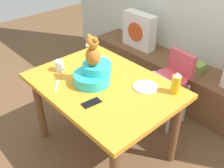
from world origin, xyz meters
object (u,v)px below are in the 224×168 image
Objects in this scene: book_stack at (195,66)px; dinner_plate_far at (146,87)px; dining_table at (103,94)px; teddy_bear at (93,52)px; dinner_plate_near at (99,61)px; cell_phone at (91,103)px; coffee_mug at (60,66)px; pillow_floral_left at (139,31)px; infant_seat_teal at (94,74)px; ketchup_bottle at (176,83)px; highchair at (171,80)px.

book_stack is 1.01m from dinner_plate_far.
teddy_bear is (-0.07, -0.04, 0.39)m from dining_table.
teddy_bear is 0.44m from dinner_plate_near.
dining_table is (-0.15, -1.19, 0.12)m from book_stack.
dining_table is 8.53× the size of cell_phone.
coffee_mug is at bearing -162.91° from teddy_bear.
pillow_floral_left is 1.33× the size of infant_seat_teal.
teddy_bear reaches higher than dining_table.
coffee_mug is at bearing -2.67° from cell_phone.
pillow_floral_left is 1.36m from infant_seat_teal.
book_stack is 1.29m from infant_seat_teal.
dinner_plate_far is at bearing 36.56° from teddy_bear.
infant_seat_teal is 0.66m from ketchup_bottle.
pillow_floral_left reaches higher than book_stack.
book_stack is 1.00× the size of dinner_plate_far.
infant_seat_teal is at bearing -145.78° from ketchup_bottle.
infant_seat_teal is 0.30m from cell_phone.
coffee_mug is (-0.35, -0.11, -0.02)m from infant_seat_teal.
ketchup_bottle is at bearing 34.83° from dining_table.
coffee_mug reaches higher than highchair.
pillow_floral_left is at bearing 116.59° from teddy_bear.
cell_phone is at bearing -45.23° from dinner_plate_near.
teddy_bear is 0.68m from ketchup_bottle.
ketchup_bottle is 1.28× the size of cell_phone.
highchair is 3.95× the size of dinner_plate_near.
highchair reaches higher than cell_phone.
highchair reaches higher than book_stack.
dining_table reaches higher than book_stack.
dinner_plate_far is at bearing 36.50° from infant_seat_teal.
cell_phone is (-0.33, -0.57, -0.08)m from ketchup_bottle.
dining_table is 3.72× the size of infant_seat_teal.
dining_table is 6.64× the size of ketchup_bottle.
teddy_bear reaches higher than dinner_plate_near.
cell_phone is (0.56, -0.09, -0.04)m from coffee_mug.
highchair is 3.95× the size of dinner_plate_far.
dinner_plate_far reaches higher than cell_phone.
cell_phone reaches higher than book_stack.
infant_seat_teal is 0.43m from dinner_plate_far.
dinner_plate_near is 1.00× the size of dinner_plate_far.
dining_table is 0.39m from dinner_plate_near.
teddy_bear is at bearing -36.30° from cell_phone.
dinner_plate_near reaches higher than book_stack.
cell_phone is (-0.00, -1.43, 0.24)m from book_stack.
book_stack is 0.44m from highchair.
coffee_mug is at bearing -106.91° from dinner_plate_near.
infant_seat_teal reaches higher than dining_table.
dining_table is at bearing -141.97° from dinner_plate_far.
ketchup_bottle is 0.24m from dinner_plate_far.
coffee_mug is at bearing -152.36° from dinner_plate_far.
dinner_plate_far is at bearing -45.20° from pillow_floral_left.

